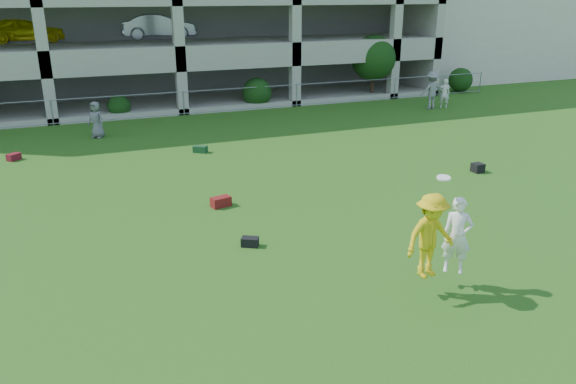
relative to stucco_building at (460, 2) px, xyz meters
name	(u,v)px	position (x,y,z in m)	size (l,w,h in m)	color
ground	(388,301)	(-23.00, -28.00, -5.00)	(100.00, 100.00, 0.00)	#235114
stucco_building	(460,2)	(0.00, 0.00, 0.00)	(16.00, 14.00, 10.00)	beige
bystander_c	(96,120)	(-27.29, -12.12, -4.25)	(0.74, 0.48, 1.51)	slate
bystander_e	(444,93)	(-10.02, -12.22, -4.24)	(0.55, 0.36, 1.51)	silver
bystander_f	(431,90)	(-10.79, -12.15, -4.05)	(1.23, 0.71, 1.91)	gray
bag_red_a	(221,202)	(-24.67, -21.78, -4.86)	(0.55, 0.30, 0.28)	#601410
bag_black_b	(250,242)	(-24.73, -24.59, -4.89)	(0.40, 0.25, 0.22)	black
crate_d	(478,168)	(-15.78, -21.88, -4.85)	(0.35, 0.35, 0.30)	black
bag_red_f	(14,157)	(-30.37, -14.48, -4.88)	(0.45, 0.28, 0.24)	maroon
bag_green_g	(200,149)	(-23.87, -15.98, -4.88)	(0.50, 0.30, 0.25)	#143718
frisbee_contest	(437,236)	(-22.04, -28.07, -3.74)	(1.64, 0.79, 2.03)	yellow
fence	(184,103)	(-23.00, -9.00, -4.39)	(36.06, 0.06, 1.20)	gray
shrub_row	(267,77)	(-18.41, -8.30, -3.49)	(34.38, 2.52, 3.50)	#163D11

